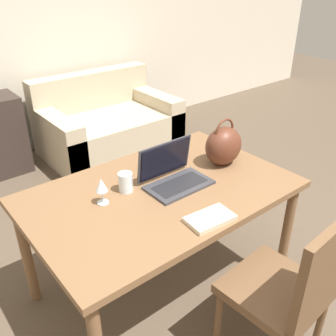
# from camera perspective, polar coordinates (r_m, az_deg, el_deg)

# --- Properties ---
(wall_back) EXTENTS (10.00, 0.06, 2.70)m
(wall_back) POSITION_cam_1_polar(r_m,az_deg,el_deg) (4.18, -24.18, 19.35)
(wall_back) COLOR beige
(wall_back) RESTS_ON ground_plane
(dining_table) EXTENTS (1.49, 0.96, 0.74)m
(dining_table) POSITION_cam_1_polar(r_m,az_deg,el_deg) (2.15, -1.04, -4.97)
(dining_table) COLOR brown
(dining_table) RESTS_ON ground_plane
(chair) EXTENTS (0.47, 0.47, 0.95)m
(chair) POSITION_cam_1_polar(r_m,az_deg,el_deg) (1.92, 18.35, -16.89)
(chair) COLOR brown
(chair) RESTS_ON ground_plane
(couch) EXTENTS (1.41, 0.92, 0.82)m
(couch) POSITION_cam_1_polar(r_m,az_deg,el_deg) (4.23, -9.22, 6.33)
(couch) COLOR #C1B293
(couch) RESTS_ON ground_plane
(laptop) EXTENTS (0.37, 0.26, 0.23)m
(laptop) POSITION_cam_1_polar(r_m,az_deg,el_deg) (2.15, 0.67, -0.73)
(laptop) COLOR #38383D
(laptop) RESTS_ON dining_table
(drinking_glass) EXTENTS (0.08, 0.08, 0.11)m
(drinking_glass) POSITION_cam_1_polar(r_m,az_deg,el_deg) (2.08, -6.50, -2.17)
(drinking_glass) COLOR silver
(drinking_glass) RESTS_ON dining_table
(wine_glass) EXTENTS (0.06, 0.06, 0.15)m
(wine_glass) POSITION_cam_1_polar(r_m,az_deg,el_deg) (1.97, -10.10, -2.77)
(wine_glass) COLOR silver
(wine_glass) RESTS_ON dining_table
(handbag) EXTENTS (0.25, 0.20, 0.30)m
(handbag) POSITION_cam_1_polar(r_m,az_deg,el_deg) (2.36, 8.44, 3.42)
(handbag) COLOR #592D1E
(handbag) RESTS_ON dining_table
(book) EXTENTS (0.25, 0.16, 0.02)m
(book) POSITION_cam_1_polar(r_m,az_deg,el_deg) (1.87, 6.41, -7.67)
(book) COLOR beige
(book) RESTS_ON dining_table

